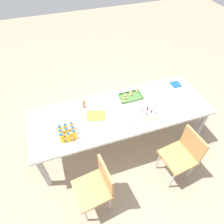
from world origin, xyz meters
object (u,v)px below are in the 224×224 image
Objects in this scene: juice_bottle_4 at (67,132)px; juice_bottle_7 at (66,128)px; juice_bottle_6 at (60,130)px; cardboard_tube at (84,104)px; juice_bottle_1 at (69,137)px; chair_near_right at (183,153)px; fruit_pizza at (149,112)px; juice_bottle_2 at (74,135)px; juice_bottle_0 at (62,138)px; napkin_stack at (176,84)px; plate_stack at (124,118)px; juice_bottle_3 at (61,134)px; chair_near_left at (97,185)px; juice_bottle_8 at (72,126)px; juice_bottle_5 at (73,131)px; party_table at (121,114)px; paper_folder at (96,116)px; snack_tray at (130,97)px.

juice_bottle_7 is (-0.00, 0.08, -0.00)m from juice_bottle_4.
cardboard_tube is at bearing 42.15° from juice_bottle_6.
cardboard_tube is at bearing 58.83° from juice_bottle_1.
juice_bottle_7 is (0.07, 0.01, -0.00)m from juice_bottle_6.
chair_near_right is 0.71m from fruit_pizza.
juice_bottle_2 is 1.08× the size of juice_bottle_7.
juice_bottle_0 is 1.23m from fruit_pizza.
cardboard_tube is (-1.53, -0.03, 0.06)m from napkin_stack.
plate_stack is (-0.61, 0.63, 0.26)m from chair_near_right.
cardboard_tube is (0.39, 0.42, 0.01)m from juice_bottle_3.
juice_bottle_2 is (0.07, 0.01, 0.00)m from juice_bottle_1.
chair_near_right is (1.20, 0.05, 0.00)m from chair_near_left.
juice_bottle_8 is at bearing 2.65° from juice_bottle_6.
juice_bottle_4 is 1.00× the size of juice_bottle_5.
cardboard_tube is (0.23, 0.49, -0.00)m from juice_bottle_2.
chair_near_right is 1.16m from napkin_stack.
juice_bottle_7 reaches higher than fruit_pizza.
juice_bottle_5 and juice_bottle_6 have the same top height.
juice_bottle_1 is (-0.18, 0.56, 0.31)m from chair_near_left.
juice_bottle_4 is 0.94× the size of napkin_stack.
chair_near_left is at bearing -81.03° from juice_bottle_8.
napkin_stack is (1.05, 0.27, 0.06)m from party_table.
juice_bottle_0 is at bearing -87.23° from juice_bottle_3.
juice_bottle_4 is at bearing 97.04° from juice_bottle_1.
juice_bottle_4 is 0.70× the size of plate_stack.
chair_near_right reaches higher than napkin_stack.
chair_near_left is 5.92× the size of juice_bottle_4.
fruit_pizza is at bearing 5.81° from juice_bottle_1.
juice_bottle_3 is 0.17m from juice_bottle_8.
party_table is 9.89× the size of paper_folder.
juice_bottle_4 is at bearing -166.31° from napkin_stack.
juice_bottle_1 is 1.13m from snack_tray.
juice_bottle_4 is (-0.19, 0.64, 0.31)m from chair_near_left.
juice_bottle_2 reaches higher than cardboard_tube.
chair_near_left is 6.12× the size of juice_bottle_8.
snack_tray is at bearing 27.07° from juice_bottle_2.
chair_near_left is 0.79m from juice_bottle_8.
juice_bottle_0 is 1.08× the size of juice_bottle_3.
chair_near_right is 6.12× the size of juice_bottle_8.
plate_stack is at bearing 7.58° from juice_bottle_0.
juice_bottle_6 is at bearing 13.64° from chair_near_left.
juice_bottle_3 reaches higher than juice_bottle_8.
juice_bottle_0 is at bearing 63.39° from chair_near_right.
juice_bottle_2 is at bearing -160.52° from party_table.
napkin_stack is (1.83, 0.53, -0.06)m from juice_bottle_1.
chair_near_right is 1.47m from juice_bottle_5.
chair_near_right is at bearing -52.31° from party_table.
chair_near_left is at bearing -69.40° from juice_bottle_6.
juice_bottle_5 is (0.15, 0.07, -0.00)m from juice_bottle_0.
party_table is at bearing 19.48° from juice_bottle_2.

